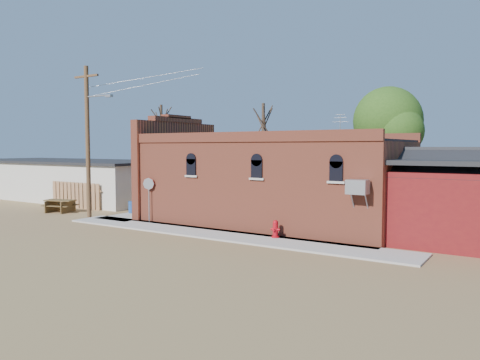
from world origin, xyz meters
The scene contains 15 objects.
ground centered at (0.00, 0.00, 0.00)m, with size 120.00×120.00×0.00m, color brown.
sidewalk_south centered at (1.50, 0.90, 0.04)m, with size 19.00×2.20×0.08m, color #9E9991.
sidewalk_west centered at (-6.30, 6.00, 0.04)m, with size 2.60×10.00×0.08m, color #9E9991.
brick_bar centered at (1.64, 5.49, 2.34)m, with size 16.40×7.97×6.30m.
red_shed centered at (11.50, 5.50, 2.27)m, with size 5.40×6.40×4.30m.
storage_building centered at (-19.00, 8.00, 1.60)m, with size 20.40×8.40×3.17m.
wood_fence centered at (-12.80, 3.80, 0.90)m, with size 5.20×0.10×1.80m, color olive, non-canonical shape.
utility_pole centered at (-8.14, 1.20, 4.77)m, with size 3.12×0.26×9.00m.
tree_bare_near centered at (-3.00, 13.00, 5.96)m, with size 2.80×2.80×7.65m.
tree_bare_far centered at (-14.00, 14.00, 6.36)m, with size 2.80×2.80×8.16m.
tree_leafy centered at (6.00, 13.50, 5.93)m, with size 4.40×4.40×8.15m.
fire_hydrant centered at (4.26, 1.54, 0.48)m, with size 0.47×0.45×0.81m.
stop_sign centered at (-3.89, 1.80, 1.97)m, with size 0.65×0.26×2.46m.
trash_barrel centered at (-7.28, 3.81, 0.45)m, with size 0.48×0.48×0.73m, color navy.
picnic_table centered at (-11.89, 1.89, 0.53)m, with size 2.30×1.97×0.82m.
Camera 1 is at (14.42, -17.26, 4.23)m, focal length 35.00 mm.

